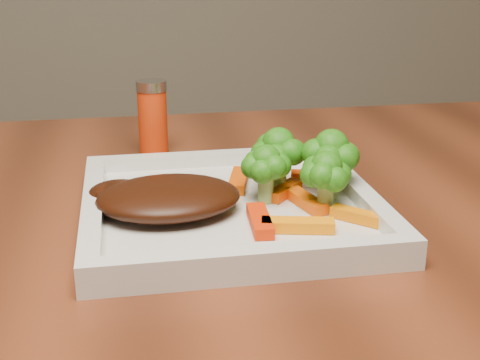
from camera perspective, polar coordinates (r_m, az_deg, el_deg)
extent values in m
cube|color=silver|center=(0.63, -0.89, -2.71)|extent=(0.27, 0.27, 0.01)
ellipsoid|color=#361408|center=(0.61, -6.12, -1.49)|extent=(0.14, 0.11, 0.03)
cube|color=orange|center=(0.57, 4.97, -3.86)|extent=(0.06, 0.03, 0.01)
cube|color=orange|center=(0.60, 9.96, -3.03)|extent=(0.04, 0.04, 0.01)
cube|color=red|center=(0.58, 1.70, -3.48)|extent=(0.02, 0.06, 0.01)
cube|color=#E73603|center=(0.70, 6.74, 0.30)|extent=(0.06, 0.03, 0.01)
cube|color=#CE4403|center=(0.68, -0.11, -0.02)|extent=(0.03, 0.06, 0.01)
cube|color=#ED5303|center=(0.63, 5.65, -1.78)|extent=(0.03, 0.06, 0.01)
cube|color=#DC4503|center=(0.65, 3.85, -0.89)|extent=(0.04, 0.05, 0.01)
cylinder|color=red|center=(0.81, -7.46, 5.23)|extent=(0.04, 0.04, 0.09)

